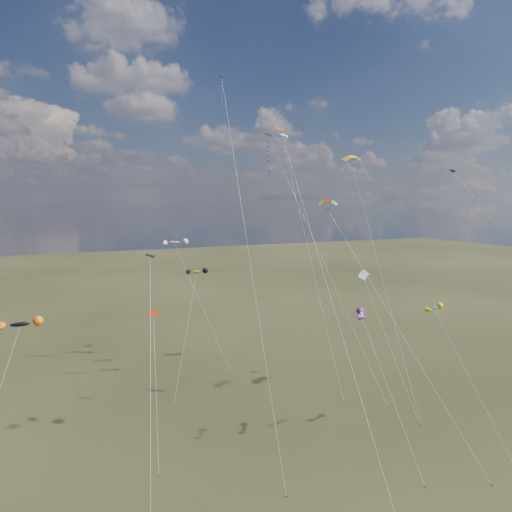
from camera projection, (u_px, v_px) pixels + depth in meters
name	position (u px, v px, depth m)	size (l,w,h in m)	color
ground	(334.00, 487.00, 41.34)	(400.00, 400.00, 0.00)	black
diamond_black_high	(274.00, 167.00, 69.61)	(7.17, 22.79, 35.84)	black
diamond_navy_tall	(226.00, 121.00, 57.13)	(3.65, 25.84, 41.70)	#0C174B
diamond_black_mid	(150.00, 344.00, 36.27)	(3.62, 14.62, 21.14)	black
diamond_red_low	(154.00, 335.00, 49.27)	(2.25, 9.16, 13.83)	#9F1B05
diamond_navy_right	(463.00, 205.00, 59.39)	(10.26, 23.14, 29.69)	#0F104C
diamond_orange_center	(312.00, 234.00, 39.38)	(1.13, 22.53, 32.81)	#D14914
parafoil_yellow	(353.00, 158.00, 66.58)	(4.44, 19.91, 32.67)	#F8B211
parafoil_blue_white	(283.00, 137.00, 79.23)	(5.18, 27.05, 37.46)	blue
parafoil_striped	(366.00, 273.00, 60.57)	(3.25, 12.43, 16.86)	gold
parafoil_tricolor	(329.00, 203.00, 54.29)	(6.71, 21.17, 26.17)	yellow
novelty_black_orange	(20.00, 325.00, 45.29)	(6.69, 8.97, 14.11)	black
novelty_orange_black	(197.00, 272.00, 64.71)	(6.89, 8.48, 16.10)	orange
novelty_white_purple	(362.00, 315.00, 47.54)	(1.75, 10.41, 14.43)	white
novelty_redwhite_stripe	(175.00, 243.00, 71.56)	(7.86, 10.98, 19.60)	red
novelty_blue_yellow	(435.00, 309.00, 49.95)	(3.36, 9.94, 14.44)	#1644B7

